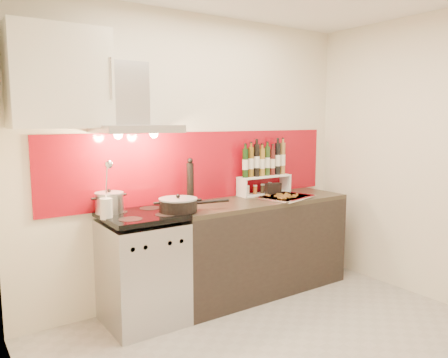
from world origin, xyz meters
TOP-DOWN VIEW (x-y plane):
  - floor at (0.00, 0.00)m, footprint 3.40×3.40m
  - back_wall at (0.00, 1.40)m, footprint 3.40×0.02m
  - left_wall at (-1.70, 0.00)m, footprint 0.02×2.80m
  - right_wall at (1.70, 0.00)m, footprint 0.02×2.80m
  - backsplash at (0.05, 1.39)m, footprint 3.00×0.02m
  - range_stove at (-0.70, 1.10)m, footprint 0.60×0.60m
  - counter at (0.50, 1.10)m, footprint 1.80×0.60m
  - range_hood at (-0.70, 1.24)m, footprint 0.62×0.50m
  - upper_cabinet at (-1.25, 1.22)m, footprint 0.70×0.35m
  - stock_pot at (-0.90, 1.26)m, footprint 0.23×0.23m
  - saute_pan at (-0.41, 1.00)m, footprint 0.61×0.32m
  - utensil_jar at (-0.98, 1.10)m, footprint 0.10×0.14m
  - pepper_mill at (-0.15, 1.27)m, footprint 0.06×0.06m
  - step_shelf at (0.72, 1.29)m, footprint 0.59×0.16m
  - caddy_box at (0.74, 1.17)m, footprint 0.16×0.09m
  - baking_tray at (0.74, 0.98)m, footprint 0.57×0.49m

SIDE VIEW (x-z plane):
  - floor at x=0.00m, z-range 0.00..0.00m
  - range_stove at x=-0.70m, z-range -0.01..0.90m
  - counter at x=0.50m, z-range 0.00..0.90m
  - baking_tray at x=0.74m, z-range 0.90..0.93m
  - caddy_box at x=0.74m, z-range 0.89..1.03m
  - saute_pan at x=-0.41m, z-range 0.89..1.04m
  - stock_pot at x=-0.90m, z-range 0.90..1.09m
  - utensil_jar at x=-0.98m, z-range 0.81..1.26m
  - pepper_mill at x=-0.15m, z-range 0.89..1.31m
  - step_shelf at x=0.72m, z-range 0.90..1.41m
  - backsplash at x=0.05m, z-range 0.90..1.54m
  - back_wall at x=0.00m, z-range 0.00..2.60m
  - left_wall at x=-1.70m, z-range 0.00..2.60m
  - right_wall at x=1.70m, z-range 0.00..2.60m
  - range_hood at x=-0.70m, z-range 1.44..2.05m
  - upper_cabinet at x=-1.25m, z-range 1.59..2.31m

